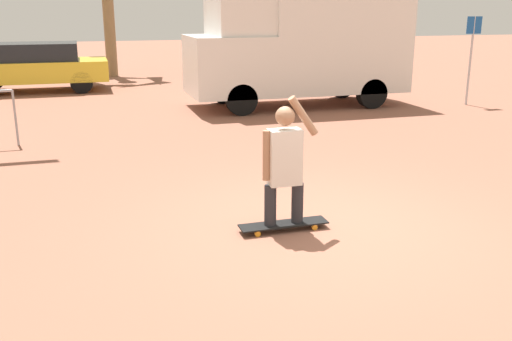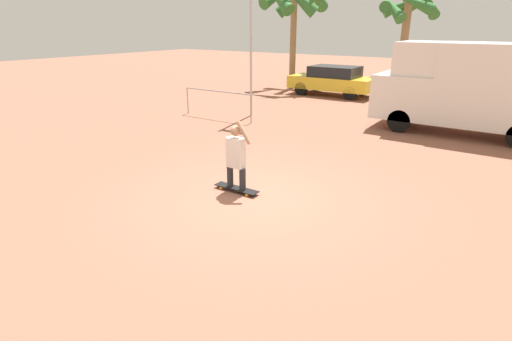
{
  "view_description": "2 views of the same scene",
  "coord_description": "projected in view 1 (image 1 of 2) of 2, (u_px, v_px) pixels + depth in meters",
  "views": [
    {
      "loc": [
        -2.62,
        -5.9,
        2.56
      ],
      "look_at": [
        -0.54,
        0.99,
        0.48
      ],
      "focal_mm": 40.0,
      "sensor_mm": 36.0,
      "label": 1
    },
    {
      "loc": [
        4.4,
        -6.43,
        3.45
      ],
      "look_at": [
        -0.13,
        0.28,
        0.49
      ],
      "focal_mm": 28.0,
      "sensor_mm": 36.0,
      "label": 2
    }
  ],
  "objects": [
    {
      "name": "ground_plane",
      "position": [
        323.0,
        227.0,
        6.87
      ],
      "size": [
        80.0,
        80.0,
        0.0
      ],
      "primitive_type": "plane",
      "color": "#935B47"
    },
    {
      "name": "skateboard",
      "position": [
        284.0,
        224.0,
        6.75
      ],
      "size": [
        1.07,
        0.25,
        0.08
      ],
      "color": "black",
      "rests_on": "ground_plane"
    },
    {
      "name": "person_skateboarder",
      "position": [
        284.0,
        160.0,
        6.53
      ],
      "size": [
        0.66,
        0.22,
        1.52
      ],
      "color": "#28282D",
      "rests_on": "skateboard"
    },
    {
      "name": "camper_van",
      "position": [
        301.0,
        45.0,
        14.85
      ],
      "size": [
        5.66,
        2.15,
        2.94
      ],
      "color": "black",
      "rests_on": "ground_plane"
    },
    {
      "name": "parked_car_yellow",
      "position": [
        36.0,
        66.0,
        17.62
      ],
      "size": [
        4.32,
        1.94,
        1.48
      ],
      "color": "black",
      "rests_on": "ground_plane"
    },
    {
      "name": "street_sign",
      "position": [
        472.0,
        49.0,
        14.98
      ],
      "size": [
        0.44,
        0.06,
        2.31
      ],
      "color": "#B7B7BC",
      "rests_on": "ground_plane"
    }
  ]
}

